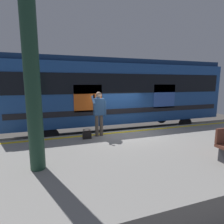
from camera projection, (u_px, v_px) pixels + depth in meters
ground_plane at (122, 149)px, 8.10m from camera, size 24.62×24.62×0.00m
platform at (152, 163)px, 5.72m from camera, size 16.24×4.95×0.86m
safety_line at (125, 132)px, 7.68m from camera, size 15.91×0.16×0.01m
track_rail_near at (112, 138)px, 9.48m from camera, size 21.11×0.08×0.16m
track_rail_far at (104, 131)px, 10.82m from camera, size 21.11×0.08×0.16m
train_carriage at (118, 91)px, 9.95m from camera, size 11.39×2.93×3.94m
passenger at (99, 110)px, 6.98m from camera, size 0.57×0.55×1.74m
handbag at (87, 134)px, 6.76m from camera, size 0.32×0.29×0.34m
station_column at (33, 90)px, 4.10m from camera, size 0.35×0.35×3.84m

